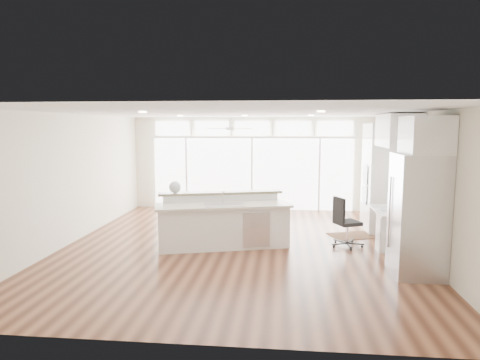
# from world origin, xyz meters

# --- Properties ---
(floor) EXTENTS (7.00, 8.00, 0.02)m
(floor) POSITION_xyz_m (0.00, 0.00, -0.01)
(floor) COLOR #492516
(floor) RESTS_ON ground
(ceiling) EXTENTS (7.00, 8.00, 0.02)m
(ceiling) POSITION_xyz_m (0.00, 0.00, 2.70)
(ceiling) COLOR white
(ceiling) RESTS_ON wall_back
(wall_back) EXTENTS (7.00, 0.04, 2.70)m
(wall_back) POSITION_xyz_m (0.00, 4.00, 1.35)
(wall_back) COLOR #EDE7CE
(wall_back) RESTS_ON floor
(wall_front) EXTENTS (7.00, 0.04, 2.70)m
(wall_front) POSITION_xyz_m (0.00, -4.00, 1.35)
(wall_front) COLOR #EDE7CE
(wall_front) RESTS_ON floor
(wall_left) EXTENTS (0.04, 8.00, 2.70)m
(wall_left) POSITION_xyz_m (-3.50, 0.00, 1.35)
(wall_left) COLOR #EDE7CE
(wall_left) RESTS_ON floor
(wall_right) EXTENTS (0.04, 8.00, 2.70)m
(wall_right) POSITION_xyz_m (3.50, 0.00, 1.35)
(wall_right) COLOR #EDE7CE
(wall_right) RESTS_ON floor
(glass_wall) EXTENTS (5.80, 0.06, 2.08)m
(glass_wall) POSITION_xyz_m (0.00, 3.94, 1.05)
(glass_wall) COLOR white
(glass_wall) RESTS_ON wall_back
(transom_row) EXTENTS (5.90, 0.06, 0.40)m
(transom_row) POSITION_xyz_m (0.00, 3.94, 2.38)
(transom_row) COLOR white
(transom_row) RESTS_ON wall_back
(desk_window) EXTENTS (0.04, 0.85, 0.85)m
(desk_window) POSITION_xyz_m (3.46, 0.30, 1.55)
(desk_window) COLOR white
(desk_window) RESTS_ON wall_right
(ceiling_fan) EXTENTS (1.16, 1.16, 0.32)m
(ceiling_fan) POSITION_xyz_m (-0.50, 2.80, 2.48)
(ceiling_fan) COLOR silver
(ceiling_fan) RESTS_ON ceiling
(recessed_lights) EXTENTS (3.40, 3.00, 0.02)m
(recessed_lights) POSITION_xyz_m (0.00, 0.20, 2.68)
(recessed_lights) COLOR white
(recessed_lights) RESTS_ON ceiling
(oven_cabinet) EXTENTS (0.64, 1.20, 2.50)m
(oven_cabinet) POSITION_xyz_m (3.17, 1.80, 1.25)
(oven_cabinet) COLOR white
(oven_cabinet) RESTS_ON floor
(desk_nook) EXTENTS (0.72, 1.30, 0.76)m
(desk_nook) POSITION_xyz_m (3.13, 0.30, 0.38)
(desk_nook) COLOR white
(desk_nook) RESTS_ON floor
(upper_cabinets) EXTENTS (0.64, 1.30, 0.64)m
(upper_cabinets) POSITION_xyz_m (3.17, 0.30, 2.35)
(upper_cabinets) COLOR white
(upper_cabinets) RESTS_ON wall_right
(refrigerator) EXTENTS (0.76, 0.90, 2.00)m
(refrigerator) POSITION_xyz_m (3.11, -1.35, 1.00)
(refrigerator) COLOR silver
(refrigerator) RESTS_ON floor
(fridge_cabinet) EXTENTS (0.64, 0.90, 0.60)m
(fridge_cabinet) POSITION_xyz_m (3.17, -1.35, 2.30)
(fridge_cabinet) COLOR white
(fridge_cabinet) RESTS_ON wall_right
(framed_photos) EXTENTS (0.06, 0.22, 0.80)m
(framed_photos) POSITION_xyz_m (3.46, 0.92, 1.40)
(framed_photos) COLOR black
(framed_photos) RESTS_ON wall_right
(kitchen_island) EXTENTS (2.88, 1.71, 1.07)m
(kitchen_island) POSITION_xyz_m (-0.27, -0.08, 0.54)
(kitchen_island) COLOR white
(kitchen_island) RESTS_ON floor
(rug) EXTENTS (1.11, 0.95, 0.01)m
(rug) POSITION_xyz_m (2.46, 1.08, 0.01)
(rug) COLOR #311B0F
(rug) RESTS_ON floor
(office_chair) EXTENTS (0.68, 0.66, 1.02)m
(office_chair) POSITION_xyz_m (2.22, 0.20, 0.51)
(office_chair) COLOR black
(office_chair) RESTS_ON floor
(fishbowl) EXTENTS (0.29, 0.29, 0.25)m
(fishbowl) POSITION_xyz_m (-1.29, 0.05, 1.20)
(fishbowl) COLOR silver
(fishbowl) RESTS_ON kitchen_island
(monitor) EXTENTS (0.15, 0.47, 0.38)m
(monitor) POSITION_xyz_m (3.05, 0.30, 0.95)
(monitor) COLOR black
(monitor) RESTS_ON desk_nook
(keyboard) EXTENTS (0.15, 0.30, 0.01)m
(keyboard) POSITION_xyz_m (2.88, 0.30, 0.77)
(keyboard) COLOR white
(keyboard) RESTS_ON desk_nook
(potted_plant) EXTENTS (0.27, 0.30, 0.21)m
(potted_plant) POSITION_xyz_m (3.17, 1.80, 2.61)
(potted_plant) COLOR #285D27
(potted_plant) RESTS_ON oven_cabinet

